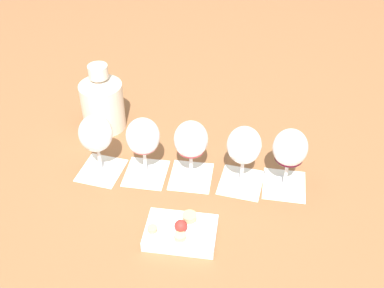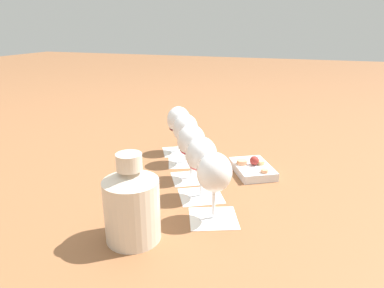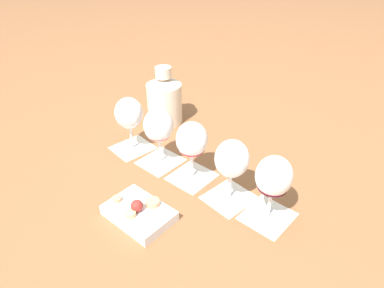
{
  "view_description": "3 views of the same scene",
  "coord_description": "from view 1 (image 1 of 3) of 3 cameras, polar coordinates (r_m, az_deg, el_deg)",
  "views": [
    {
      "loc": [
        0.55,
        -0.71,
        0.84
      ],
      "look_at": [
        -0.0,
        -0.0,
        0.11
      ],
      "focal_mm": 45.0,
      "sensor_mm": 36.0,
      "label": 1
    },
    {
      "loc": [
        -0.91,
        -0.31,
        0.45
      ],
      "look_at": [
        -0.0,
        -0.0,
        0.11
      ],
      "focal_mm": 32.0,
      "sensor_mm": 36.0,
      "label": 2
    },
    {
      "loc": [
        0.7,
        -0.25,
        0.59
      ],
      "look_at": [
        -0.0,
        -0.0,
        0.11
      ],
      "focal_mm": 32.0,
      "sensor_mm": 36.0,
      "label": 3
    }
  ],
  "objects": [
    {
      "name": "snack_dish",
      "position": [
        1.09,
        -1.34,
        -10.37
      ],
      "size": [
        0.19,
        0.17,
        0.06
      ],
      "color": "silver",
      "rests_on": "ground_plane"
    },
    {
      "name": "wine_glass_0",
      "position": [
        1.2,
        -11.32,
        0.93
      ],
      "size": [
        0.08,
        0.08,
        0.17
      ],
      "color": "white",
      "rests_on": "tasting_card_0"
    },
    {
      "name": "ceramic_vase",
      "position": [
        1.38,
        -10.59,
        5.03
      ],
      "size": [
        0.12,
        0.12,
        0.2
      ],
      "color": "beige",
      "rests_on": "ground_plane"
    },
    {
      "name": "wine_glass_1",
      "position": [
        1.18,
        -5.81,
        0.6
      ],
      "size": [
        0.08,
        0.08,
        0.17
      ],
      "color": "white",
      "rests_on": "tasting_card_1"
    },
    {
      "name": "ground_plane",
      "position": [
        1.23,
        0.12,
        -4.02
      ],
      "size": [
        8.0,
        8.0,
        0.0
      ],
      "primitive_type": "plane",
      "color": "brown"
    },
    {
      "name": "tasting_card_2",
      "position": [
        1.24,
        -0.0,
        -3.76
      ],
      "size": [
        0.15,
        0.15,
        0.0
      ],
      "color": "silver",
      "rests_on": "ground_plane"
    },
    {
      "name": "tasting_card_4",
      "position": [
        1.24,
        10.86,
        -4.79
      ],
      "size": [
        0.15,
        0.15,
        0.0
      ],
      "color": "silver",
      "rests_on": "ground_plane"
    },
    {
      "name": "tasting_card_1",
      "position": [
        1.25,
        -5.48,
        -3.46
      ],
      "size": [
        0.15,
        0.15,
        0.0
      ],
      "color": "silver",
      "rests_on": "ground_plane"
    },
    {
      "name": "tasting_card_0",
      "position": [
        1.28,
        -10.69,
        -3.08
      ],
      "size": [
        0.14,
        0.15,
        0.0
      ],
      "color": "silver",
      "rests_on": "ground_plane"
    },
    {
      "name": "tasting_card_3",
      "position": [
        1.23,
        5.81,
        -4.54
      ],
      "size": [
        0.14,
        0.15,
        0.0
      ],
      "color": "silver",
      "rests_on": "ground_plane"
    },
    {
      "name": "wine_glass_3",
      "position": [
        1.15,
        6.17,
        -0.45
      ],
      "size": [
        0.08,
        0.08,
        0.17
      ],
      "color": "white",
      "rests_on": "tasting_card_3"
    },
    {
      "name": "wine_glass_2",
      "position": [
        1.17,
        -0.0,
        0.34
      ],
      "size": [
        0.08,
        0.08,
        0.17
      ],
      "color": "white",
      "rests_on": "tasting_card_2"
    },
    {
      "name": "wine_glass_4",
      "position": [
        1.16,
        11.52,
        -0.74
      ],
      "size": [
        0.08,
        0.08,
        0.17
      ],
      "color": "white",
      "rests_on": "tasting_card_4"
    }
  ]
}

